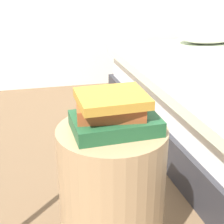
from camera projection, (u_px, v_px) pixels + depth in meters
side_table at (112, 193)px, 1.36m from camera, size 0.39×0.39×0.53m
book_forest at (115, 123)px, 1.24m from camera, size 0.30×0.21×0.05m
book_rust at (110, 109)px, 1.23m from camera, size 0.24×0.18×0.05m
book_ochre at (111, 98)px, 1.20m from camera, size 0.24×0.21×0.03m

